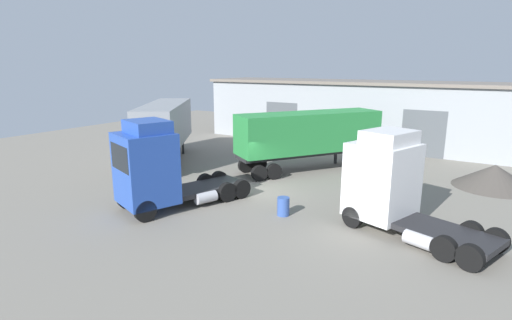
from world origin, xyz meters
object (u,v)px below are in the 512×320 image
at_px(container_trailer_white, 165,126).
at_px(tractor_unit_white, 390,183).
at_px(container_trailer_green, 309,134).
at_px(tractor_unit_blue, 155,169).
at_px(gravel_pile, 494,176).
at_px(oil_drum, 283,206).

bearing_deg(container_trailer_white, tractor_unit_white, -136.94).
bearing_deg(tractor_unit_white, container_trailer_green, -26.78).
bearing_deg(tractor_unit_blue, tractor_unit_white, 130.23).
relative_size(gravel_pile, oil_drum, 5.06).
height_order(container_trailer_white, oil_drum, container_trailer_white).
height_order(tractor_unit_blue, oil_drum, tractor_unit_blue).
height_order(container_trailer_green, tractor_unit_blue, tractor_unit_blue).
xyz_separation_m(tractor_unit_blue, oil_drum, (5.57, 2.64, -1.66)).
height_order(container_trailer_green, oil_drum, container_trailer_green).
distance_m(tractor_unit_white, container_trailer_green, 10.15).
relative_size(tractor_unit_blue, container_trailer_white, 0.72).
xyz_separation_m(container_trailer_white, oil_drum, (12.34, -4.93, -2.23)).
bearing_deg(tractor_unit_white, gravel_pile, -93.10).
bearing_deg(gravel_pile, container_trailer_green, -168.86).
relative_size(tractor_unit_white, container_trailer_white, 0.68).
bearing_deg(oil_drum, container_trailer_white, 158.22).
height_order(container_trailer_white, gravel_pile, container_trailer_white).
height_order(tractor_unit_blue, container_trailer_white, tractor_unit_blue).
height_order(gravel_pile, oil_drum, gravel_pile).
height_order(tractor_unit_white, tractor_unit_blue, tractor_unit_blue).
distance_m(tractor_unit_blue, gravel_pile, 19.07).
distance_m(tractor_unit_white, gravel_pile, 10.15).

